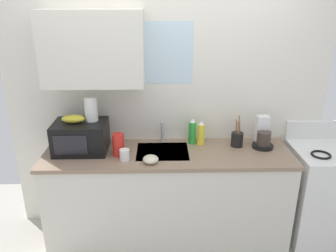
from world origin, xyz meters
name	(u,v)px	position (x,y,z in m)	size (l,w,h in m)	color
kitchen_wall_assembly	(155,94)	(-0.11, 0.31, 1.35)	(2.98, 0.42, 2.50)	silver
counter_unit	(168,195)	(0.00, 0.00, 0.46)	(2.21, 0.63, 0.90)	silver
sink_faucet	(162,132)	(-0.05, 0.24, 1.00)	(0.03, 0.03, 0.20)	#B2B5BA
stove_range	(321,193)	(1.45, 0.00, 0.46)	(0.60, 0.60, 1.08)	white
microwave	(81,137)	(-0.77, 0.05, 1.04)	(0.46, 0.35, 0.27)	black
banana_bunch	(73,119)	(-0.82, 0.05, 1.20)	(0.20, 0.11, 0.07)	gold
paper_towel_roll	(91,109)	(-0.67, 0.10, 1.28)	(0.11, 0.11, 0.22)	white
coffee_maker	(263,136)	(0.87, 0.11, 1.00)	(0.19, 0.21, 0.28)	black
dish_soap_bottle_green	(192,132)	(0.23, 0.19, 1.02)	(0.07, 0.07, 0.25)	green
dish_soap_bottle_yellow	(201,133)	(0.31, 0.17, 1.01)	(0.07, 0.07, 0.23)	yellow
cereal_canister	(118,145)	(-0.43, -0.05, 1.00)	(0.10, 0.10, 0.20)	red
mug_white	(125,155)	(-0.37, -0.14, 0.95)	(0.08, 0.08, 0.10)	white
utensil_crock	(237,139)	(0.64, 0.12, 0.97)	(0.11, 0.11, 0.29)	black
small_bowl	(151,159)	(-0.15, -0.20, 0.93)	(0.13, 0.13, 0.07)	beige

